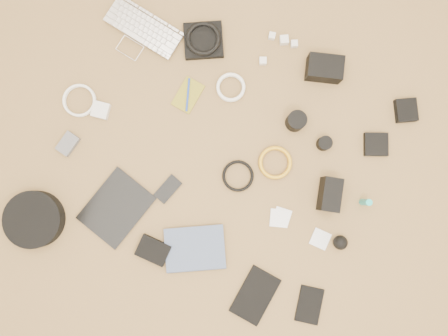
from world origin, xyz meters
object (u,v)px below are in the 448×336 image
(dslr_camera, at_px, (324,68))
(tablet, at_px, (116,208))
(headphone_case, at_px, (34,219))
(phone, at_px, (168,189))
(paperback, at_px, (197,271))
(laptop, at_px, (138,37))

(dslr_camera, distance_m, tablet, 0.99)
(dslr_camera, xyz_separation_m, headphone_case, (-0.88, -0.92, -0.01))
(phone, bearing_deg, paperback, -29.04)
(laptop, bearing_deg, tablet, -64.65)
(headphone_case, distance_m, paperback, 0.66)
(laptop, relative_size, paperback, 1.35)
(phone, height_order, headphone_case, headphone_case)
(dslr_camera, xyz_separation_m, paperback, (-0.22, -0.91, -0.03))
(dslr_camera, bearing_deg, laptop, 176.15)
(headphone_case, xyz_separation_m, paperback, (0.66, 0.01, -0.02))
(dslr_camera, relative_size, tablet, 0.53)
(tablet, bearing_deg, phone, 58.79)
(tablet, bearing_deg, headphone_case, -133.50)
(tablet, xyz_separation_m, paperback, (0.38, -0.13, 0.01))
(dslr_camera, relative_size, paperback, 0.59)
(laptop, relative_size, dslr_camera, 2.27)
(laptop, xyz_separation_m, dslr_camera, (0.74, 0.11, 0.03))
(tablet, distance_m, headphone_case, 0.32)
(dslr_camera, xyz_separation_m, phone, (-0.43, -0.65, -0.04))
(paperback, bearing_deg, tablet, 47.84)
(dslr_camera, height_order, headphone_case, dslr_camera)
(dslr_camera, height_order, paperback, dslr_camera)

